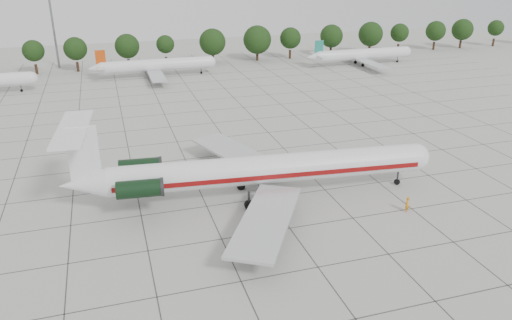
{
  "coord_description": "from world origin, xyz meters",
  "views": [
    {
      "loc": [
        -18.26,
        -54.29,
        29.1
      ],
      "look_at": [
        -0.2,
        4.54,
        3.5
      ],
      "focal_mm": 35.0,
      "sensor_mm": 36.0,
      "label": 1
    }
  ],
  "objects_px": {
    "ground_crew": "(407,204)",
    "bg_airliner_c": "(156,65)",
    "bg_airliner_d": "(362,54)",
    "main_airliner": "(250,170)",
    "floodlight_mast": "(51,14)"
  },
  "relations": [
    {
      "from": "main_airliner",
      "to": "bg_airliner_c",
      "type": "bearing_deg",
      "value": 98.11
    },
    {
      "from": "ground_crew",
      "to": "bg_airliner_c",
      "type": "bearing_deg",
      "value": -111.53
    },
    {
      "from": "main_airliner",
      "to": "bg_airliner_d",
      "type": "bearing_deg",
      "value": 58.11
    },
    {
      "from": "main_airliner",
      "to": "floodlight_mast",
      "type": "relative_size",
      "value": 1.85
    },
    {
      "from": "ground_crew",
      "to": "floodlight_mast",
      "type": "relative_size",
      "value": 0.08
    },
    {
      "from": "bg_airliner_c",
      "to": "floodlight_mast",
      "type": "distance_m",
      "value": 33.1
    },
    {
      "from": "bg_airliner_c",
      "to": "bg_airliner_d",
      "type": "bearing_deg",
      "value": -2.26
    },
    {
      "from": "bg_airliner_c",
      "to": "bg_airliner_d",
      "type": "xyz_separation_m",
      "value": [
        56.7,
        -2.24,
        0.0
      ]
    },
    {
      "from": "ground_crew",
      "to": "bg_airliner_d",
      "type": "height_order",
      "value": "bg_airliner_d"
    },
    {
      "from": "ground_crew",
      "to": "bg_airliner_d",
      "type": "distance_m",
      "value": 86.88
    },
    {
      "from": "ground_crew",
      "to": "bg_airliner_c",
      "type": "relative_size",
      "value": 0.07
    },
    {
      "from": "bg_airliner_c",
      "to": "bg_airliner_d",
      "type": "distance_m",
      "value": 56.74
    },
    {
      "from": "ground_crew",
      "to": "floodlight_mast",
      "type": "distance_m",
      "value": 110.82
    },
    {
      "from": "bg_airliner_c",
      "to": "main_airliner",
      "type": "bearing_deg",
      "value": -87.33
    },
    {
      "from": "bg_airliner_c",
      "to": "bg_airliner_d",
      "type": "relative_size",
      "value": 1.0
    }
  ]
}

